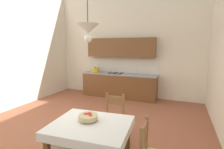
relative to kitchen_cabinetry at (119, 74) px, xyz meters
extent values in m
cube|color=#99563D|center=(0.18, -3.01, -0.91)|extent=(6.13, 7.17, 0.10)
cube|color=silver|center=(0.18, 0.33, 1.22)|extent=(6.13, 0.12, 4.15)
cube|color=brown|center=(0.01, -0.04, -0.43)|extent=(2.79, 0.60, 0.86)
cube|color=gray|center=(0.01, -0.05, 0.02)|extent=(2.82, 0.63, 0.04)
cube|color=silver|center=(0.01, 0.26, 0.32)|extent=(2.79, 0.01, 0.55)
cube|color=brown|center=(0.01, 0.09, 0.99)|extent=(2.57, 0.34, 0.70)
cube|color=black|center=(0.01, -0.31, -0.81)|extent=(2.75, 0.02, 0.09)
cylinder|color=silver|center=(0.63, -0.04, 0.04)|extent=(0.34, 0.34, 0.02)
cylinder|color=silver|center=(0.63, 0.10, 0.15)|extent=(0.02, 0.02, 0.22)
cube|color=black|center=(-0.13, -0.04, 0.05)|extent=(0.52, 0.42, 0.01)
cylinder|color=silver|center=(-0.26, -0.14, 0.06)|extent=(0.11, 0.11, 0.01)
cylinder|color=silver|center=(0.00, -0.14, 0.06)|extent=(0.11, 0.11, 0.01)
cylinder|color=silver|center=(-0.26, 0.06, 0.06)|extent=(0.11, 0.11, 0.01)
cylinder|color=silver|center=(0.00, 0.06, 0.06)|extent=(0.11, 0.11, 0.01)
cylinder|color=gold|center=(-0.97, -0.06, 0.12)|extent=(0.28, 0.28, 0.15)
cylinder|color=gold|center=(-0.97, -0.06, 0.20)|extent=(0.29, 0.29, 0.02)
sphere|color=black|center=(-0.97, -0.06, 0.23)|extent=(0.04, 0.04, 0.04)
cube|color=brown|center=(0.94, -3.86, -0.12)|extent=(1.17, 0.98, 0.02)
cube|color=brown|center=(0.42, -3.51, -0.49)|extent=(0.08, 0.08, 0.73)
cube|color=brown|center=(1.40, -3.43, -0.49)|extent=(0.08, 0.08, 0.73)
cube|color=white|center=(0.94, -3.86, -0.10)|extent=(1.24, 1.05, 0.00)
cube|color=white|center=(0.98, -4.33, -0.17)|extent=(1.16, 0.11, 0.12)
cube|color=white|center=(0.90, -3.38, -0.17)|extent=(1.16, 0.11, 0.12)
cube|color=white|center=(0.36, -3.91, -0.17)|extent=(0.09, 0.95, 0.12)
cube|color=white|center=(1.52, -3.81, -0.17)|extent=(0.09, 0.95, 0.12)
cube|color=#D1BC89|center=(0.92, -2.95, -0.43)|extent=(0.44, 0.44, 0.04)
cube|color=olive|center=(1.10, -3.12, -0.65)|extent=(0.05, 0.05, 0.41)
cube|color=olive|center=(0.74, -3.14, -0.65)|extent=(0.05, 0.05, 0.41)
cube|color=olive|center=(1.09, -2.76, -0.39)|extent=(0.05, 0.05, 0.93)
cube|color=olive|center=(0.73, -2.78, -0.39)|extent=(0.05, 0.05, 0.93)
cube|color=olive|center=(0.91, -2.77, -0.01)|extent=(0.32, 0.04, 0.07)
cube|color=olive|center=(0.91, -2.77, -0.12)|extent=(0.32, 0.04, 0.07)
cube|color=olive|center=(1.74, -3.68, -0.39)|extent=(0.04, 0.04, 0.93)
cube|color=olive|center=(1.74, -3.86, -0.01)|extent=(0.03, 0.32, 0.07)
cube|color=olive|center=(1.74, -3.86, -0.12)|extent=(0.03, 0.32, 0.07)
cylinder|color=tan|center=(0.86, -3.78, -0.09)|extent=(0.17, 0.17, 0.02)
cylinder|color=tan|center=(0.86, -3.78, -0.04)|extent=(0.30, 0.30, 0.07)
sphere|color=red|center=(0.81, -3.77, -0.03)|extent=(0.09, 0.09, 0.09)
sphere|color=red|center=(0.91, -3.80, -0.04)|extent=(0.08, 0.08, 0.08)
sphere|color=red|center=(0.86, -3.75, -0.03)|extent=(0.10, 0.10, 0.10)
cylinder|color=black|center=(0.88, -3.77, 1.61)|extent=(0.01, 0.01, 0.57)
cone|color=silver|center=(0.88, -3.77, 1.28)|extent=(0.32, 0.32, 0.14)
sphere|color=white|center=(0.88, -3.77, 1.14)|extent=(0.11, 0.11, 0.11)
camera|label=1|loc=(2.14, -5.94, 1.03)|focal=27.32mm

